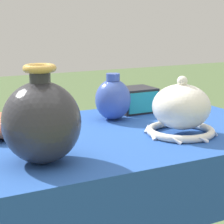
% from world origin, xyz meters
% --- Properties ---
extents(display_table, '(1.26, 0.64, 0.79)m').
position_xyz_m(display_table, '(0.00, -0.01, 0.70)').
color(display_table, olive).
rests_on(display_table, ground_plane).
extents(vase_tall_bulbous, '(0.19, 0.19, 0.23)m').
position_xyz_m(vase_tall_bulbous, '(-0.17, -0.16, 0.89)').
color(vase_tall_bulbous, '#2D2D33').
rests_on(vase_tall_bulbous, display_table).
extents(vase_dome_bell, '(0.21, 0.21, 0.18)m').
position_xyz_m(vase_dome_bell, '(0.27, -0.12, 0.86)').
color(vase_dome_bell, white).
rests_on(vase_dome_bell, display_table).
extents(mosaic_tile_box, '(0.14, 0.12, 0.09)m').
position_xyz_m(mosaic_tile_box, '(0.31, 0.21, 0.83)').
color(mosaic_tile_box, '#232328').
rests_on(mosaic_tile_box, display_table).
extents(jar_round_cobalt, '(0.12, 0.12, 0.16)m').
position_xyz_m(jar_round_cobalt, '(0.18, 0.14, 0.85)').
color(jar_round_cobalt, '#3851A8').
rests_on(jar_round_cobalt, display_table).
extents(bowl_shallow_terracotta, '(0.17, 0.17, 0.07)m').
position_xyz_m(bowl_shallow_terracotta, '(-0.20, 0.11, 0.82)').
color(bowl_shallow_terracotta, '#BC6642').
rests_on(bowl_shallow_terracotta, display_table).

